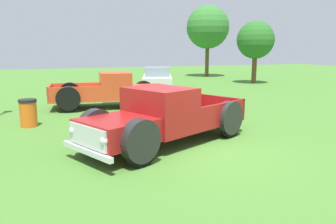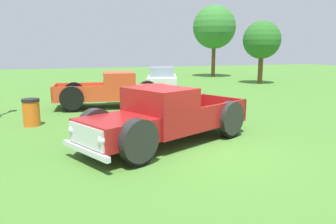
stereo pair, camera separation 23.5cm
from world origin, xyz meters
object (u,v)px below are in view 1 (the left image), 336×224
Objects in this scene: sedan_distant_a at (157,78)px; oak_tree_west at (208,27)px; pickup_truck_behind_left at (117,91)px; trash_can at (28,113)px; pickup_truck_foreground at (158,119)px; oak_tree_east at (256,40)px.

oak_tree_west is (7.91, 8.20, 3.87)m from sedan_distant_a.
sedan_distant_a is at bearing 55.14° from pickup_truck_behind_left.
pickup_truck_behind_left is 5.70× the size of trash_can.
pickup_truck_foreground reaches higher than trash_can.
pickup_truck_behind_left is 1.14× the size of oak_tree_east.
trash_can is at bearing -149.08° from oak_tree_east.
pickup_truck_foreground is 18.41m from oak_tree_east.
oak_tree_east is (15.90, 9.53, 2.80)m from trash_can.
trash_can is 0.14× the size of oak_tree_west.
pickup_truck_foreground reaches higher than pickup_truck_behind_left.
pickup_truck_foreground is 12.78m from sedan_distant_a.
sedan_distant_a is (3.87, 5.55, 0.01)m from pickup_truck_behind_left.
oak_tree_east is 0.71× the size of oak_tree_west.
oak_tree_east reaches higher than pickup_truck_foreground.
trash_can is 18.75m from oak_tree_east.
trash_can is (-3.41, 3.76, -0.29)m from pickup_truck_foreground.
pickup_truck_foreground is 1.03× the size of pickup_truck_behind_left.
pickup_truck_behind_left is 0.81× the size of oak_tree_west.
pickup_truck_foreground is 5.08m from trash_can.
pickup_truck_behind_left is at bearing -130.57° from oak_tree_west.
pickup_truck_foreground is 23.91m from oak_tree_west.
pickup_truck_behind_left is 6.77m from sedan_distant_a.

